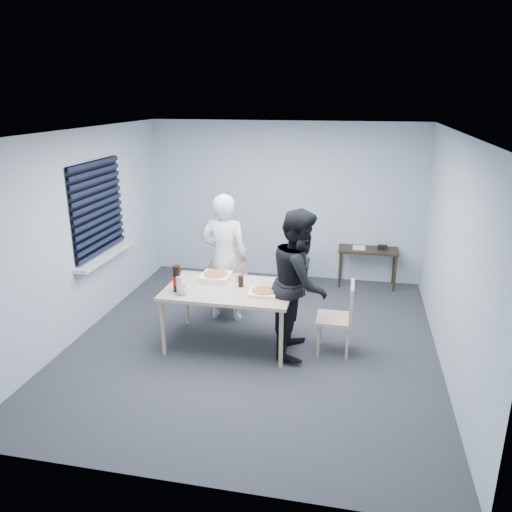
% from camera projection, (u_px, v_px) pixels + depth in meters
% --- Properties ---
extents(room, '(5.00, 5.00, 5.00)m').
position_uv_depth(room, '(100.00, 216.00, 6.70)').
color(room, '#2F2F34').
rests_on(room, ground).
extents(dining_table, '(1.54, 0.98, 0.75)m').
position_uv_depth(dining_table, '(229.00, 293.00, 6.08)').
color(dining_table, beige).
rests_on(dining_table, ground).
extents(chair_far, '(0.42, 0.42, 0.89)m').
position_uv_depth(chair_far, '(232.00, 275.00, 7.19)').
color(chair_far, beige).
rests_on(chair_far, ground).
extents(chair_right, '(0.42, 0.42, 0.89)m').
position_uv_depth(chair_right, '(342.00, 313.00, 5.94)').
color(chair_right, beige).
rests_on(chair_right, ground).
extents(person_white, '(0.65, 0.42, 1.77)m').
position_uv_depth(person_white, '(225.00, 258.00, 6.75)').
color(person_white, silver).
rests_on(person_white, ground).
extents(person_black, '(0.47, 0.86, 1.77)m').
position_uv_depth(person_black, '(300.00, 283.00, 5.87)').
color(person_black, black).
rests_on(person_black, ground).
extents(side_table, '(0.94, 0.42, 0.63)m').
position_uv_depth(side_table, '(368.00, 254.00, 8.03)').
color(side_table, '#352617').
rests_on(side_table, ground).
extents(stool, '(0.37, 0.37, 0.52)m').
position_uv_depth(stool, '(297.00, 267.00, 7.82)').
color(stool, black).
rests_on(stool, ground).
extents(backpack, '(0.30, 0.22, 0.42)m').
position_uv_depth(backpack, '(297.00, 248.00, 7.71)').
color(backpack, slate).
rests_on(backpack, stool).
extents(pizza_box_a, '(0.36, 0.36, 0.09)m').
position_uv_depth(pizza_box_a, '(216.00, 277.00, 6.32)').
color(pizza_box_a, white).
rests_on(pizza_box_a, dining_table).
extents(pizza_box_b, '(0.33, 0.33, 0.05)m').
position_uv_depth(pizza_box_b, '(263.00, 292.00, 5.89)').
color(pizza_box_b, white).
rests_on(pizza_box_b, dining_table).
extents(mug_a, '(0.17, 0.17, 0.10)m').
position_uv_depth(mug_a, '(182.00, 290.00, 5.86)').
color(mug_a, silver).
rests_on(mug_a, dining_table).
extents(mug_b, '(0.10, 0.10, 0.09)m').
position_uv_depth(mug_b, '(238.00, 278.00, 6.27)').
color(mug_b, silver).
rests_on(mug_b, dining_table).
extents(cola_glass, '(0.08, 0.08, 0.14)m').
position_uv_depth(cola_glass, '(241.00, 281.00, 6.09)').
color(cola_glass, black).
rests_on(cola_glass, dining_table).
extents(soda_bottle, '(0.10, 0.10, 0.32)m').
position_uv_depth(soda_bottle, '(177.00, 279.00, 5.93)').
color(soda_bottle, black).
rests_on(soda_bottle, dining_table).
extents(plastic_cups, '(0.10, 0.10, 0.20)m').
position_uv_depth(plastic_cups, '(180.00, 284.00, 5.91)').
color(plastic_cups, silver).
rests_on(plastic_cups, dining_table).
extents(rubber_band, '(0.05, 0.05, 0.00)m').
position_uv_depth(rubber_band, '(241.00, 298.00, 5.78)').
color(rubber_band, red).
rests_on(rubber_band, dining_table).
extents(papers, '(0.23, 0.29, 0.00)m').
position_uv_depth(papers, '(359.00, 248.00, 8.06)').
color(papers, white).
rests_on(papers, side_table).
extents(black_box, '(0.17, 0.14, 0.06)m').
position_uv_depth(black_box, '(383.00, 247.00, 7.99)').
color(black_box, black).
rests_on(black_box, side_table).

